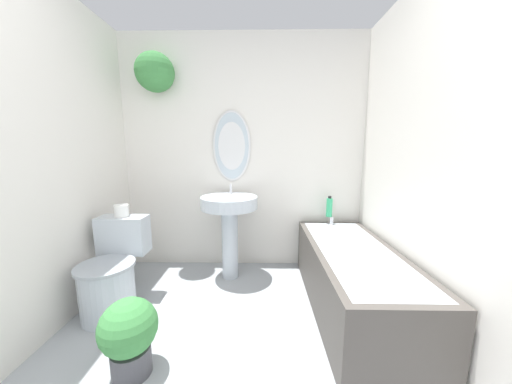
# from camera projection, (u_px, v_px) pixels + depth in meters

# --- Properties ---
(wall_back) EXTENTS (2.60, 0.37, 2.40)m
(wall_back) POSITION_uv_depth(u_px,v_px,m) (234.00, 145.00, 2.67)
(wall_back) COLOR silver
(wall_back) RESTS_ON ground_plane
(wall_left) EXTENTS (0.06, 2.32, 2.40)m
(wall_left) POSITION_uv_depth(u_px,v_px,m) (31.00, 159.00, 1.61)
(wall_left) COLOR silver
(wall_left) RESTS_ON ground_plane
(wall_right) EXTENTS (0.06, 2.32, 2.40)m
(wall_right) POSITION_uv_depth(u_px,v_px,m) (439.00, 159.00, 1.57)
(wall_right) COLOR silver
(wall_right) RESTS_ON ground_plane
(toilet) EXTENTS (0.41, 0.58, 0.71)m
(toilet) POSITION_uv_depth(u_px,v_px,m) (112.00, 274.00, 1.99)
(toilet) COLOR silver
(toilet) RESTS_ON ground_plane
(pedestal_sink) EXTENTS (0.54, 0.54, 0.91)m
(pedestal_sink) POSITION_uv_depth(u_px,v_px,m) (229.00, 217.00, 2.47)
(pedestal_sink) COLOR silver
(pedestal_sink) RESTS_ON ground_plane
(bathtub) EXTENTS (0.63, 1.52, 0.58)m
(bathtub) POSITION_uv_depth(u_px,v_px,m) (353.00, 278.00, 2.02)
(bathtub) COLOR #4C4742
(bathtub) RESTS_ON ground_plane
(shampoo_bottle) EXTENTS (0.06, 0.06, 0.21)m
(shampoo_bottle) POSITION_uv_depth(u_px,v_px,m) (329.00, 207.00, 2.62)
(shampoo_bottle) COLOR #38B275
(shampoo_bottle) RESTS_ON bathtub
(potted_plant) EXTENTS (0.31, 0.31, 0.45)m
(potted_plant) POSITION_uv_depth(u_px,v_px,m) (129.00, 334.00, 1.42)
(potted_plant) COLOR #47474C
(potted_plant) RESTS_ON ground_plane
(toilet_paper_roll) EXTENTS (0.11, 0.11, 0.10)m
(toilet_paper_roll) POSITION_uv_depth(u_px,v_px,m) (121.00, 211.00, 2.12)
(toilet_paper_roll) COLOR white
(toilet_paper_roll) RESTS_ON toilet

